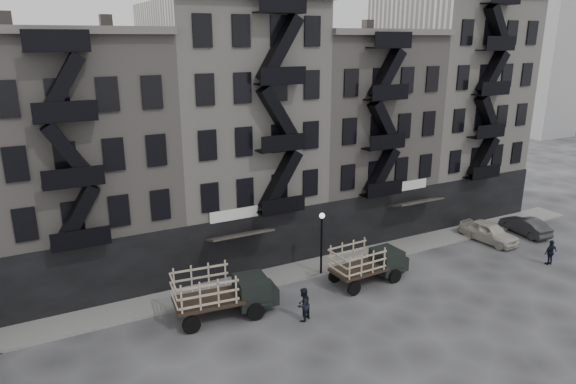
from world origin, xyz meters
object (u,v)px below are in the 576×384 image
car_east (489,232)px  policeman (551,252)px  stake_truck_west (222,290)px  stake_truck_east (368,260)px  car_far (525,226)px  pedestrian_mid (303,305)px

car_east → policeman: bearing=-92.1°
stake_truck_west → car_east: size_ratio=1.29×
stake_truck_east → policeman: 13.06m
stake_truck_west → stake_truck_east: bearing=3.8°
car_far → policeman: size_ratio=2.35×
car_far → stake_truck_west: bearing=6.9°
pedestrian_mid → policeman: (18.39, -1.57, -0.07)m
stake_truck_west → car_far: (25.47, 0.59, -0.93)m
car_far → policeman: 5.74m
stake_truck_east → car_far: size_ratio=1.27×
stake_truck_east → car_east: stake_truck_east is taller
car_east → car_far: 3.77m
stake_truck_east → policeman: stake_truck_east is taller
car_east → pedestrian_mid: bearing=-176.1°
stake_truck_east → car_far: 15.95m
stake_truck_west → car_east: (21.71, 0.85, -0.85)m
policeman → car_far: bearing=-121.9°
car_far → pedestrian_mid: (-21.77, -3.06, 0.27)m
stake_truck_west → pedestrian_mid: stake_truck_west is taller
car_far → pedestrian_mid: 21.99m
policeman → pedestrian_mid: bearing=-0.6°
policeman → stake_truck_west: bearing=-6.1°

